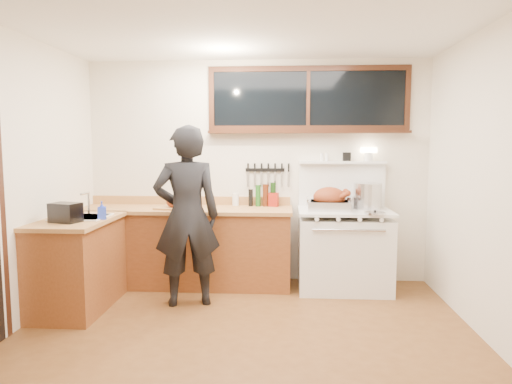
# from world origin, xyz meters

# --- Properties ---
(ground_plane) EXTENTS (4.00, 3.50, 0.02)m
(ground_plane) POSITION_xyz_m (0.00, 0.00, -0.01)
(ground_plane) COLOR brown
(room_shell) EXTENTS (4.10, 3.60, 2.65)m
(room_shell) POSITION_xyz_m (0.00, 0.00, 1.65)
(room_shell) COLOR silver
(room_shell) RESTS_ON ground
(counter_back) EXTENTS (2.44, 0.64, 1.00)m
(counter_back) POSITION_xyz_m (-0.80, 1.45, 0.45)
(counter_back) COLOR brown
(counter_back) RESTS_ON ground
(counter_left) EXTENTS (0.64, 1.09, 0.90)m
(counter_left) POSITION_xyz_m (-1.70, 0.62, 0.45)
(counter_left) COLOR brown
(counter_left) RESTS_ON ground
(sink_unit) EXTENTS (0.50, 0.45, 0.37)m
(sink_unit) POSITION_xyz_m (-1.68, 0.70, 0.85)
(sink_unit) COLOR white
(sink_unit) RESTS_ON counter_left
(vintage_stove) EXTENTS (1.02, 0.74, 1.59)m
(vintage_stove) POSITION_xyz_m (1.00, 1.41, 0.47)
(vintage_stove) COLOR white
(vintage_stove) RESTS_ON ground
(back_window) EXTENTS (2.32, 0.13, 0.77)m
(back_window) POSITION_xyz_m (0.60, 1.72, 2.06)
(back_window) COLOR black
(back_window) RESTS_ON room_shell
(knife_strip) EXTENTS (0.52, 0.03, 0.28)m
(knife_strip) POSITION_xyz_m (0.12, 1.73, 1.31)
(knife_strip) COLOR black
(knife_strip) RESTS_ON room_shell
(man) EXTENTS (0.75, 0.59, 1.81)m
(man) POSITION_xyz_m (-0.64, 0.81, 0.91)
(man) COLOR black
(man) RESTS_ON ground
(soap_bottle) EXTENTS (0.10, 0.10, 0.18)m
(soap_bottle) POSITION_xyz_m (-1.43, 0.61, 0.99)
(soap_bottle) COLOR blue
(soap_bottle) RESTS_ON counter_left
(toaster) EXTENTS (0.30, 0.25, 0.18)m
(toaster) POSITION_xyz_m (-1.70, 0.42, 0.99)
(toaster) COLOR black
(toaster) RESTS_ON counter_left
(cutting_board) EXTENTS (0.47, 0.40, 0.14)m
(cutting_board) POSITION_xyz_m (-0.88, 1.35, 0.95)
(cutting_board) COLOR #B37F47
(cutting_board) RESTS_ON counter_back
(roast_turkey) EXTENTS (0.50, 0.38, 0.25)m
(roast_turkey) POSITION_xyz_m (0.83, 1.39, 1.00)
(roast_turkey) COLOR silver
(roast_turkey) RESTS_ON vintage_stove
(stockpot) EXTENTS (0.41, 0.41, 0.29)m
(stockpot) POSITION_xyz_m (1.26, 1.50, 1.04)
(stockpot) COLOR silver
(stockpot) RESTS_ON vintage_stove
(saucepan) EXTENTS (0.22, 0.30, 0.13)m
(saucepan) POSITION_xyz_m (1.10, 1.57, 0.96)
(saucepan) COLOR silver
(saucepan) RESTS_ON vintage_stove
(pot_lid) EXTENTS (0.27, 0.27, 0.04)m
(pot_lid) POSITION_xyz_m (1.28, 1.11, 0.91)
(pot_lid) COLOR silver
(pot_lid) RESTS_ON vintage_stove
(coffee_tin) EXTENTS (0.12, 0.11, 0.16)m
(coffee_tin) POSITION_xyz_m (0.21, 1.63, 0.98)
(coffee_tin) COLOR maroon
(coffee_tin) RESTS_ON counter_back
(pitcher) EXTENTS (0.10, 0.10, 0.15)m
(pitcher) POSITION_xyz_m (-0.25, 1.68, 0.97)
(pitcher) COLOR white
(pitcher) RESTS_ON counter_back
(bottle_cluster) EXTENTS (0.32, 0.07, 0.28)m
(bottle_cluster) POSITION_xyz_m (0.09, 1.63, 1.03)
(bottle_cluster) COLOR black
(bottle_cluster) RESTS_ON counter_back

